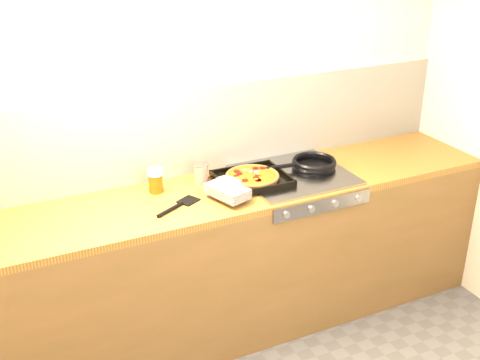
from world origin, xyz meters
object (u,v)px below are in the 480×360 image
pizza_on_tray (245,180)px  tomato_can (201,174)px  juice_glass (156,180)px  frying_pan (313,164)px

pizza_on_tray → tomato_can: tomato_can is taller
tomato_can → juice_glass: bearing=179.5°
frying_pan → tomato_can: 0.67m
pizza_on_tray → juice_glass: juice_glass is taller
frying_pan → tomato_can: size_ratio=3.91×
pizza_on_tray → tomato_can: size_ratio=4.47×
frying_pan → tomato_can: bearing=171.0°
juice_glass → tomato_can: bearing=-0.5°
frying_pan → tomato_can: (-0.66, 0.10, 0.02)m
frying_pan → juice_glass: 0.93m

